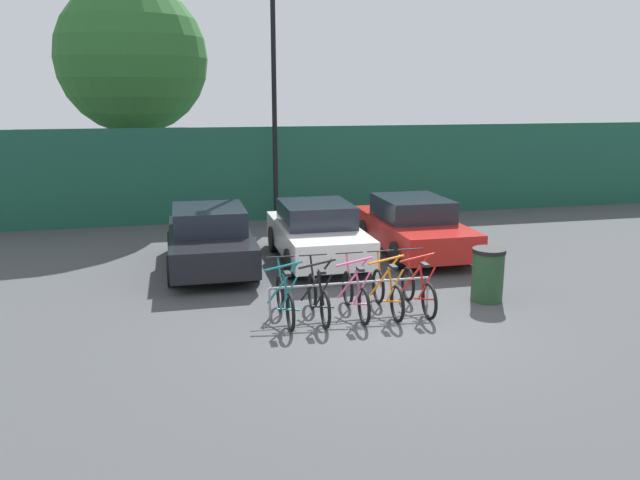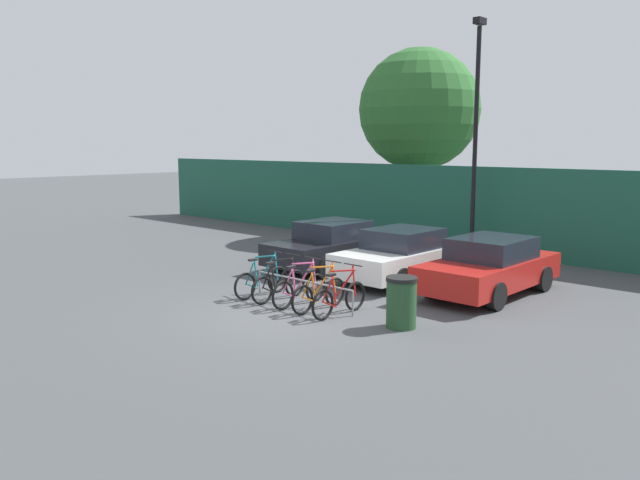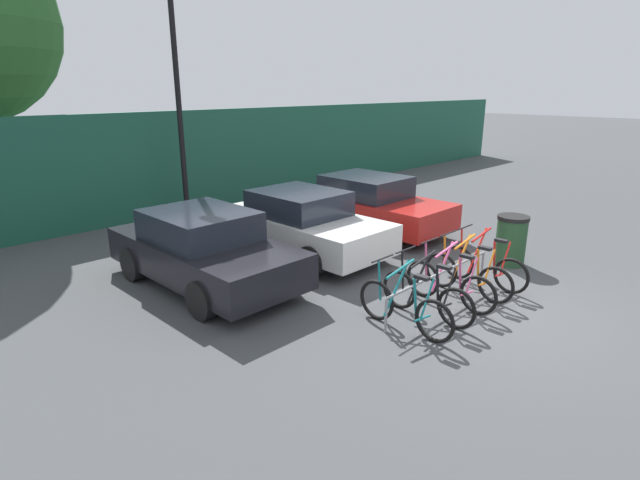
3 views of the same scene
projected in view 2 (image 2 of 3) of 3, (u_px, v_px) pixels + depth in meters
name	position (u px, v px, depth m)	size (l,w,h in m)	color
ground_plane	(292.00, 312.00, 13.61)	(120.00, 120.00, 0.00)	#424447
hoarding_wall	(500.00, 212.00, 20.25)	(36.00, 0.16, 2.90)	#19513D
bike_rack	(303.00, 284.00, 14.24)	(3.03, 0.04, 0.57)	gray
bicycle_teal	(262.00, 281.00, 14.99)	(0.68, 1.71, 1.05)	black
bicycle_black	(279.00, 285.00, 14.59)	(0.68, 1.71, 1.05)	black
bicycle_pink	(300.00, 289.00, 14.12)	(0.68, 1.71, 1.05)	black
bicycle_orange	(319.00, 294.00, 13.72)	(0.68, 1.71, 1.05)	black
bicycle_red	(339.00, 298.00, 13.31)	(0.68, 1.71, 1.05)	black
car_black	(331.00, 245.00, 18.34)	(1.91, 4.08, 1.40)	black
car_white	(401.00, 255.00, 16.69)	(1.91, 4.01, 1.40)	silver
car_red	(489.00, 266.00, 15.14)	(1.91, 4.23, 1.40)	red
lamp_post	(476.00, 130.00, 19.43)	(0.24, 0.44, 7.43)	black
trash_bin	(401.00, 302.00, 12.42)	(0.63, 0.63, 1.03)	#234728
tree_behind_hoarding	(419.00, 110.00, 24.04)	(4.67, 4.67, 7.29)	brown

